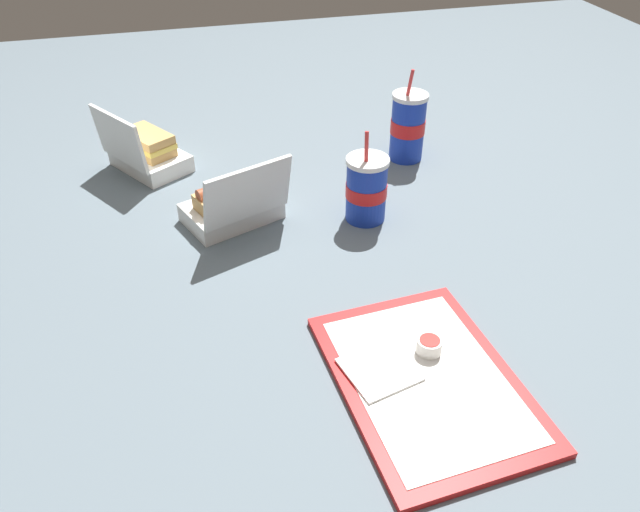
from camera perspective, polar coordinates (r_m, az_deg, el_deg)
The scene contains 9 objects.
ground_plane at distance 1.19m, azimuth 0.66°, elevation -0.58°, with size 3.20×3.20×0.00m, color slate.
food_tray at distance 0.97m, azimuth 9.76°, elevation -11.18°, with size 0.39×0.29×0.01m.
ketchup_cup at distance 1.00m, azimuth 9.95°, elevation -8.03°, with size 0.04×0.04×0.02m.
napkin_stack at distance 0.97m, azimuth 5.44°, elevation -10.29°, with size 0.10×0.10×0.00m, color white.
plastic_fork at distance 1.04m, azimuth 9.83°, elevation -6.90°, with size 0.11×0.01×0.01m, color white.
clamshell_hotdog_back at distance 1.30m, azimuth -7.94°, elevation 4.68°, with size 0.21×0.23×0.16m.
clamshell_sandwich_center at distance 1.55m, azimuth -15.57°, elevation 9.11°, with size 0.23×0.22×0.16m.
soda_cup_left at distance 1.54m, azimuth 8.03°, elevation 11.65°, with size 0.09×0.09×0.23m.
soda_cup_corner at distance 1.29m, azimuth 4.26°, elevation 6.14°, with size 0.09×0.09×0.20m.
Camera 1 is at (0.92, -0.26, 0.72)m, focal length 35.00 mm.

